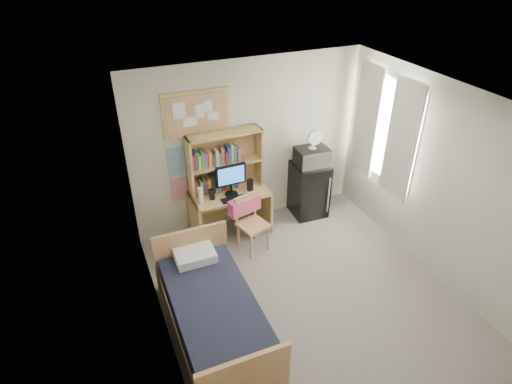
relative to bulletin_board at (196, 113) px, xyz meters
name	(u,v)px	position (x,y,z in m)	size (l,w,h in m)	color
floor	(312,302)	(0.78, -2.08, -1.93)	(3.60, 4.20, 0.02)	gray
ceiling	(330,108)	(0.78, -2.08, 0.68)	(3.60, 4.20, 0.02)	silver
wall_back	(249,144)	(0.78, 0.02, -0.62)	(3.60, 0.04, 2.60)	beige
wall_front	(464,370)	(0.78, -4.18, -0.62)	(3.60, 0.04, 2.60)	beige
wall_left	(160,260)	(-1.02, -2.08, -0.62)	(0.04, 4.20, 2.60)	beige
wall_right	(444,186)	(2.58, -2.08, -0.62)	(0.04, 4.20, 2.60)	beige
window_unit	(385,130)	(2.53, -0.88, -0.32)	(0.10, 1.40, 1.70)	white
curtain_left	(401,141)	(2.50, -1.28, -0.32)	(0.04, 0.55, 1.70)	silver
curtain_right	(366,120)	(2.50, -0.48, -0.32)	(0.04, 0.55, 1.70)	silver
bulletin_board	(196,113)	(0.00, 0.00, 0.00)	(0.94, 0.03, 0.64)	tan
poster_wave	(178,161)	(-0.32, 0.01, -0.67)	(0.30, 0.01, 0.42)	#255C96
poster_japan	(181,189)	(-0.32, 0.01, -1.14)	(0.28, 0.01, 0.36)	#C3223D
desk	(231,213)	(0.34, -0.30, -1.56)	(1.17, 0.58, 0.73)	tan
desk_chair	(253,225)	(0.51, -0.79, -1.49)	(0.43, 0.43, 0.86)	tan
mini_fridge	(309,189)	(1.71, -0.27, -1.47)	(0.53, 0.53, 0.91)	black
bed	(215,316)	(-0.50, -2.05, -1.66)	(0.93, 1.86, 0.51)	black
hutch	(225,161)	(0.34, -0.15, -0.74)	(1.10, 0.28, 0.90)	tan
monitor	(231,180)	(0.35, -0.36, -0.95)	(0.45, 0.04, 0.48)	black
keyboard	(235,199)	(0.35, -0.50, -1.18)	(0.41, 0.13, 0.02)	black
speaker_left	(212,194)	(0.05, -0.36, -1.11)	(0.07, 0.07, 0.16)	black
speaker_right	(250,185)	(0.65, -0.35, -1.10)	(0.08, 0.08, 0.18)	black
water_bottle	(201,196)	(-0.13, -0.41, -1.07)	(0.07, 0.07, 0.25)	white
hoodie	(244,205)	(0.45, -0.60, -1.26)	(0.50, 0.15, 0.24)	#E5577F
microwave	(312,157)	(1.71, -0.29, -0.87)	(0.49, 0.38, 0.29)	#B4B4B9
desk_fan	(313,140)	(1.71, -0.29, -0.58)	(0.24, 0.24, 0.29)	white
pillow	(195,256)	(-0.49, -1.30, -1.35)	(0.50, 0.35, 0.12)	white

